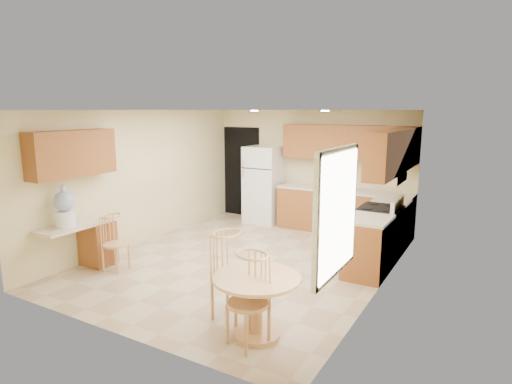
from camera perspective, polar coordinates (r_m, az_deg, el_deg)
The scene contains 30 objects.
floor at distance 7.29m, azimuth -1.58°, elevation -9.18°, with size 5.50×5.50×0.00m, color tan.
ceiling at distance 6.85m, azimuth -1.69°, elevation 10.88°, with size 4.50×5.50×0.02m, color white.
wall_back at distance 9.38m, azimuth 7.22°, elevation 3.16°, with size 4.50×0.02×2.50m, color beige.
wall_front at distance 4.90m, azimuth -18.80°, elevation -4.54°, with size 4.50×0.02×2.50m, color beige.
wall_left at distance 8.35m, azimuth -14.91°, elevation 1.91°, with size 0.02×5.50×2.50m, color beige.
wall_right at distance 6.11m, azimuth 16.65°, elevation -1.40°, with size 0.02×5.50×2.50m, color beige.
doorway at distance 10.20m, azimuth -1.95°, elevation 2.72°, with size 0.90×0.02×2.10m, color black.
base_cab_back at distance 8.96m, azimuth 11.51°, elevation -2.66°, with size 2.75×0.60×0.87m, color #9E5A28.
counter_back at distance 8.86m, azimuth 11.62°, elevation 0.20°, with size 2.75×0.63×0.04m, color beige.
base_cab_right_a at distance 8.13m, azimuth 17.37°, elevation -4.35°, with size 0.60×0.59×0.87m, color #9E5A28.
counter_right_a at distance 8.02m, azimuth 17.55°, elevation -1.21°, with size 0.63×0.59×0.04m, color beige.
base_cab_right_b at distance 6.77m, azimuth 14.59°, elevation -7.26°, with size 0.60×0.80×0.87m, color #9E5A28.
counter_right_b at distance 6.64m, azimuth 14.78°, elevation -3.53°, with size 0.63×0.80×0.04m, color beige.
upper_cab_back at distance 8.87m, azimuth 12.14°, elevation 6.45°, with size 2.75×0.33×0.70m, color #9E5A28.
upper_cab_right at distance 7.23m, azimuth 17.90°, elevation 5.20°, with size 0.33×2.42×0.70m, color #9E5A28.
upper_cab_left at distance 7.11m, azimuth -23.31°, elevation 4.75°, with size 0.33×1.40×0.70m, color #9E5A28.
sink at distance 8.86m, azimuth 11.47°, elevation 0.35°, with size 0.78×0.44×0.01m, color silver.
range_hood at distance 7.27m, azimuth 17.00°, elevation 1.86°, with size 0.50×0.76×0.14m, color silver.
desk_pedestal at distance 7.50m, azimuth -20.34°, elevation -6.41°, with size 0.48×0.42×0.72m, color #9E5A28.
desk_top at distance 7.17m, azimuth -22.88°, elevation -4.13°, with size 0.50×1.20×0.04m, color beige.
window at distance 4.32m, azimuth 10.76°, elevation -2.73°, with size 0.06×1.12×1.30m.
can_light_a at distance 8.13m, azimuth -0.22°, elevation 10.78°, with size 0.14×0.14×0.02m, color white.
can_light_b at distance 7.53m, azimuth 9.19°, elevation 10.63°, with size 0.14×0.14×0.02m, color white.
refrigerator at distance 9.54m, azimuth 1.08°, elevation 0.98°, with size 0.76×0.73×1.71m.
stove at distance 7.49m, azimuth 16.04°, elevation -5.30°, with size 0.65×0.76×1.09m.
dining_table at distance 4.85m, azimuth 0.10°, elevation -13.90°, with size 0.97×0.97×0.72m.
chair_table_a at distance 5.14m, azimuth -3.98°, elevation -10.31°, with size 0.47×0.60×1.06m.
chair_table_b at distance 4.57m, azimuth -1.73°, elevation -13.52°, with size 0.45×0.49×1.01m.
chair_desk at distance 7.04m, azimuth -18.82°, elevation -5.91°, with size 0.39×0.50×0.88m.
water_crock at distance 7.01m, azimuth -24.14°, elevation -1.99°, with size 0.31×0.31×0.63m.
Camera 1 is at (3.59, -5.83, 2.51)m, focal length 30.00 mm.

